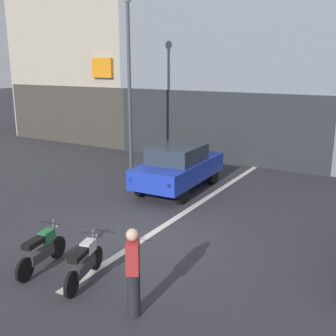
# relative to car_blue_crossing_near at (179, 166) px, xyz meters

# --- Properties ---
(ground_plane) EXTENTS (120.00, 120.00, 0.00)m
(ground_plane) POSITION_rel_car_blue_crossing_near_xyz_m (1.27, -4.15, -0.89)
(ground_plane) COLOR #333338
(lane_centre_line) EXTENTS (0.20, 18.00, 0.01)m
(lane_centre_line) POSITION_rel_car_blue_crossing_near_xyz_m (1.27, 1.85, -0.88)
(lane_centre_line) COLOR silver
(lane_centre_line) RESTS_ON ground
(car_blue_crossing_near) EXTENTS (1.91, 4.16, 1.64)m
(car_blue_crossing_near) POSITION_rel_car_blue_crossing_near_xyz_m (0.00, 0.00, 0.00)
(car_blue_crossing_near) COLOR black
(car_blue_crossing_near) RESTS_ON ground
(car_black_down_street) EXTENTS (2.16, 4.25, 1.64)m
(car_black_down_street) POSITION_rel_car_blue_crossing_near_xyz_m (2.13, 8.29, 0.00)
(car_black_down_street) COLOR black
(car_black_down_street) RESTS_ON ground
(street_lamp) EXTENTS (0.36, 0.36, 7.03)m
(street_lamp) POSITION_rel_car_blue_crossing_near_xyz_m (-3.04, 1.35, 3.37)
(street_lamp) COLOR #47474C
(street_lamp) RESTS_ON ground
(motorcycle_green_row_leftmost) EXTENTS (0.55, 1.66, 0.98)m
(motorcycle_green_row_leftmost) POSITION_rel_car_blue_crossing_near_xyz_m (0.24, -6.58, -0.43)
(motorcycle_green_row_leftmost) COLOR black
(motorcycle_green_row_leftmost) RESTS_ON ground
(motorcycle_white_row_left_mid) EXTENTS (0.62, 1.63, 0.98)m
(motorcycle_white_row_left_mid) POSITION_rel_car_blue_crossing_near_xyz_m (1.42, -6.53, -0.43)
(motorcycle_white_row_left_mid) COLOR black
(motorcycle_white_row_left_mid) RESTS_ON ground
(person_by_motorcycles) EXTENTS (0.37, 0.42, 1.67)m
(person_by_motorcycles) POSITION_rel_car_blue_crossing_near_xyz_m (2.96, -6.97, -0.03)
(person_by_motorcycles) COLOR #23232D
(person_by_motorcycles) RESTS_ON ground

